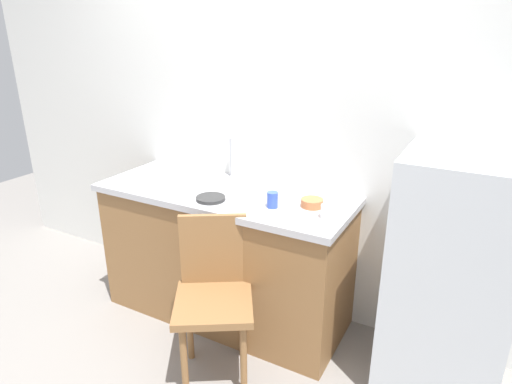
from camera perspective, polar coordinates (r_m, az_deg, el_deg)
name	(u,v)px	position (r m, az deg, el deg)	size (l,w,h in m)	color
ground_plane	(179,379)	(2.65, -10.01, -22.82)	(8.00, 8.00, 0.00)	gray
back_wall	(265,118)	(2.82, 1.12, 9.60)	(4.80, 0.10, 2.54)	silver
cabinet_base	(226,257)	(2.87, -3.94, -8.40)	(1.56, 0.60, 0.84)	olive
countertop	(224,193)	(2.69, -4.17, -0.17)	(1.60, 0.64, 0.04)	#B7B7BC
faucet	(232,158)	(2.89, -3.17, 4.49)	(0.02, 0.02, 0.26)	#B7B7BC
refrigerator	(450,279)	(2.42, 23.96, -10.27)	(0.56, 0.58, 1.28)	silver
chair	(214,292)	(2.38, -5.52, -12.83)	(0.55, 0.55, 0.89)	olive
dish_tray	(166,171)	(3.02, -11.61, 2.67)	(0.28, 0.20, 0.05)	white
terracotta_bowl	(312,203)	(2.44, 7.31, -1.41)	(0.12, 0.12, 0.05)	#C67042
hotplate	(211,198)	(2.53, -5.92, -0.83)	(0.17, 0.17, 0.02)	#2D2D2D
cup_white	(327,212)	(2.30, 9.19, -2.53)	(0.06, 0.06, 0.07)	white
cup_blue	(272,200)	(2.41, 2.16, -1.02)	(0.06, 0.06, 0.09)	blue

